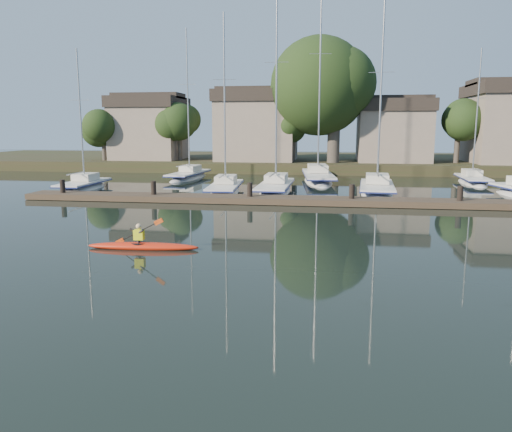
# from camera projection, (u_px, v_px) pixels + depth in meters

# --- Properties ---
(ground) EXTENTS (160.00, 160.00, 0.00)m
(ground) POSITION_uv_depth(u_px,v_px,m) (273.00, 269.00, 15.85)
(ground) COLOR black
(ground) RESTS_ON ground
(kayak) EXTENTS (4.22, 0.83, 1.34)m
(kayak) POSITION_uv_depth(u_px,v_px,m) (142.00, 245.00, 18.47)
(kayak) COLOR red
(kayak) RESTS_ON ground
(dock) EXTENTS (34.00, 2.00, 1.80)m
(dock) POSITION_uv_depth(u_px,v_px,m) (300.00, 200.00, 29.45)
(dock) COLOR #4C3B2B
(dock) RESTS_ON ground
(sailboat_0) EXTENTS (2.18, 7.07, 11.13)m
(sailboat_0) POSITION_uv_depth(u_px,v_px,m) (84.00, 192.00, 36.43)
(sailboat_0) COLOR silver
(sailboat_0) RESTS_ON ground
(sailboat_1) EXTENTS (2.59, 8.19, 13.18)m
(sailboat_1) POSITION_uv_depth(u_px,v_px,m) (225.00, 195.00, 34.67)
(sailboat_1) COLOR silver
(sailboat_1) RESTS_ON ground
(sailboat_2) EXTENTS (2.19, 9.14, 15.10)m
(sailboat_2) POSITION_uv_depth(u_px,v_px,m) (275.00, 195.00, 34.90)
(sailboat_2) COLOR silver
(sailboat_2) RESTS_ON ground
(sailboat_3) EXTENTS (2.87, 8.79, 13.95)m
(sailboat_3) POSITION_uv_depth(u_px,v_px,m) (377.00, 197.00, 33.93)
(sailboat_3) COLOR silver
(sailboat_3) RESTS_ON ground
(sailboat_5) EXTENTS (2.58, 8.55, 13.95)m
(sailboat_5) POSITION_uv_depth(u_px,v_px,m) (189.00, 180.00, 44.12)
(sailboat_5) COLOR silver
(sailboat_5) RESTS_ON ground
(sailboat_6) EXTENTS (3.40, 11.32, 17.72)m
(sailboat_6) POSITION_uv_depth(u_px,v_px,m) (318.00, 183.00, 41.98)
(sailboat_6) COLOR silver
(sailboat_6) RESTS_ON ground
(sailboat_7) EXTENTS (2.27, 7.35, 11.71)m
(sailboat_7) POSITION_uv_depth(u_px,v_px,m) (472.00, 185.00, 40.30)
(sailboat_7) COLOR silver
(sailboat_7) RESTS_ON ground
(shore) EXTENTS (90.00, 25.25, 12.75)m
(shore) POSITION_uv_depth(u_px,v_px,m) (330.00, 139.00, 54.29)
(shore) COLOR #283118
(shore) RESTS_ON ground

